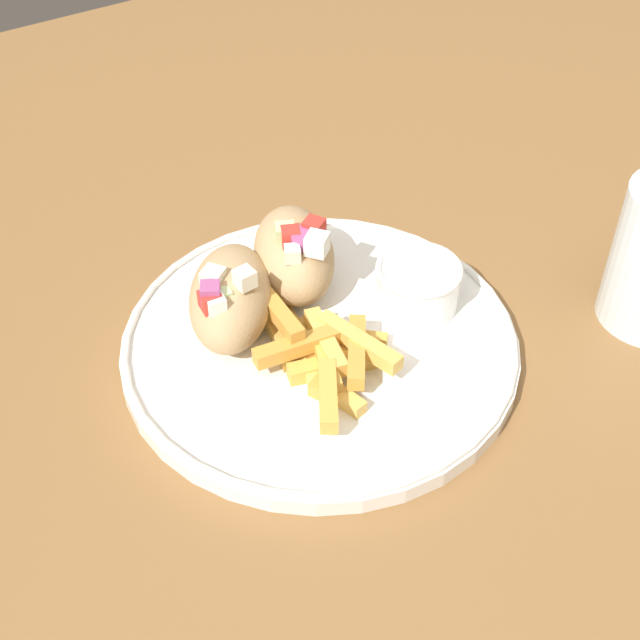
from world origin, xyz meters
TOP-DOWN VIEW (x-y plane):
  - table at (0.00, 0.00)m, footprint 1.46×1.46m
  - plate at (-0.04, -0.05)m, footprint 0.31×0.31m
  - pita_sandwich_near at (-0.08, -0.10)m, footprint 0.13×0.11m
  - pita_sandwich_far at (-0.10, -0.03)m, footprint 0.12×0.10m
  - fries_pile at (-0.01, -0.06)m, footprint 0.15×0.11m
  - sauce_ramekin at (-0.03, 0.04)m, footprint 0.07×0.07m

SIDE VIEW (x-z plane):
  - table at x=0.00m, z-range 0.30..1.02m
  - plate at x=-0.04m, z-range 0.72..0.74m
  - fries_pile at x=-0.01m, z-range 0.72..0.76m
  - sauce_ramekin at x=-0.03m, z-range 0.73..0.77m
  - pita_sandwich_near at x=-0.08m, z-range 0.73..0.80m
  - pita_sandwich_far at x=-0.10m, z-range 0.73..0.80m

